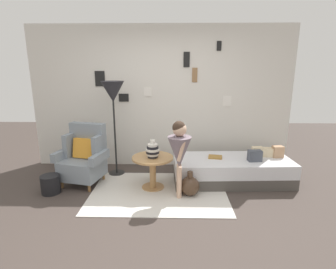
% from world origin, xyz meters
% --- Properties ---
extents(ground_plane, '(12.00, 12.00, 0.00)m').
position_xyz_m(ground_plane, '(0.00, 0.00, 0.00)').
color(ground_plane, '#423833').
extents(gallery_wall, '(4.80, 0.12, 2.60)m').
position_xyz_m(gallery_wall, '(-0.00, 1.95, 1.30)').
color(gallery_wall, silver).
rests_on(gallery_wall, ground).
extents(rug, '(2.04, 1.45, 0.01)m').
position_xyz_m(rug, '(0.01, 0.71, 0.01)').
color(rug, silver).
rests_on(rug, ground).
extents(armchair, '(0.85, 0.72, 0.97)m').
position_xyz_m(armchair, '(-1.22, 1.05, 0.44)').
color(armchair, olive).
rests_on(armchair, ground).
extents(daybed, '(1.94, 0.89, 0.40)m').
position_xyz_m(daybed, '(1.20, 1.14, 0.20)').
color(daybed, '#4C4742').
rests_on(daybed, ground).
extents(pillow_head, '(0.18, 0.14, 0.19)m').
position_xyz_m(pillow_head, '(1.97, 1.23, 0.49)').
color(pillow_head, tan).
rests_on(pillow_head, daybed).
extents(pillow_mid, '(0.20, 0.14, 0.15)m').
position_xyz_m(pillow_mid, '(1.80, 1.26, 0.47)').
color(pillow_mid, beige).
rests_on(pillow_mid, daybed).
extents(pillow_back, '(0.18, 0.13, 0.16)m').
position_xyz_m(pillow_back, '(1.65, 1.27, 0.48)').
color(pillow_back, beige).
rests_on(pillow_back, daybed).
extents(pillow_extra, '(0.22, 0.14, 0.18)m').
position_xyz_m(pillow_extra, '(1.53, 1.03, 0.49)').
color(pillow_extra, '#474C56').
rests_on(pillow_extra, daybed).
extents(side_table, '(0.64, 0.64, 0.52)m').
position_xyz_m(side_table, '(-0.09, 0.86, 0.38)').
color(side_table, tan).
rests_on(side_table, ground).
extents(vase_striped, '(0.20, 0.20, 0.28)m').
position_xyz_m(vase_striped, '(-0.08, 0.83, 0.63)').
color(vase_striped, black).
rests_on(vase_striped, side_table).
extents(floor_lamp, '(0.39, 0.39, 1.64)m').
position_xyz_m(floor_lamp, '(-0.78, 1.43, 1.40)').
color(floor_lamp, black).
rests_on(floor_lamp, ground).
extents(person_child, '(0.34, 0.34, 1.14)m').
position_xyz_m(person_child, '(0.32, 0.58, 0.73)').
color(person_child, '#D8AD8E').
rests_on(person_child, ground).
extents(book_on_daybed, '(0.25, 0.20, 0.03)m').
position_xyz_m(book_on_daybed, '(0.93, 1.17, 0.42)').
color(book_on_daybed, '#A17333').
rests_on(book_on_daybed, daybed).
extents(demijohn_near, '(0.29, 0.29, 0.37)m').
position_xyz_m(demijohn_near, '(0.48, 0.62, 0.15)').
color(demijohn_near, '#473323').
rests_on(demijohn_near, ground).
extents(magazine_basket, '(0.28, 0.28, 0.28)m').
position_xyz_m(magazine_basket, '(-1.62, 0.65, 0.14)').
color(magazine_basket, black).
rests_on(magazine_basket, ground).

